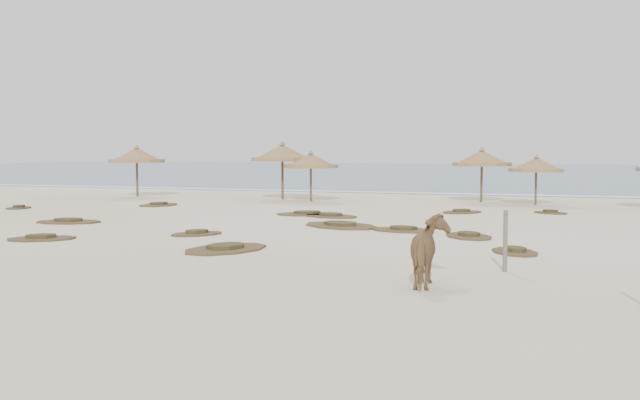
% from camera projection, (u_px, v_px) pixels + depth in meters
% --- Properties ---
extents(ground, '(160.00, 160.00, 0.00)m').
position_uv_depth(ground, '(245.00, 247.00, 19.68)').
color(ground, beige).
rests_on(ground, ground).
extents(ocean, '(200.00, 100.00, 0.01)m').
position_uv_depth(ocean, '(496.00, 171.00, 90.42)').
color(ocean, '#275376').
rests_on(ocean, ground).
extents(foam_line, '(70.00, 0.60, 0.01)m').
position_uv_depth(foam_line, '(423.00, 193.00, 44.20)').
color(foam_line, white).
rests_on(foam_line, ground).
extents(palapa_0, '(4.01, 4.01, 3.01)m').
position_uv_depth(palapa_0, '(137.00, 156.00, 40.99)').
color(palapa_0, '#4F3B28').
rests_on(palapa_0, ground).
extents(palapa_1, '(4.24, 4.24, 3.19)m').
position_uv_depth(palapa_1, '(282.00, 154.00, 38.63)').
color(palapa_1, '#4F3B28').
rests_on(palapa_1, ground).
extents(palapa_2, '(3.71, 3.71, 2.69)m').
position_uv_depth(palapa_2, '(311.00, 162.00, 37.14)').
color(palapa_2, '#4F3B28').
rests_on(palapa_2, ground).
extents(palapa_3, '(3.45, 3.45, 2.87)m').
position_uv_depth(palapa_3, '(482.00, 159.00, 36.57)').
color(palapa_3, '#4F3B28').
rests_on(palapa_3, ground).
extents(palapa_4, '(2.69, 2.69, 2.50)m').
position_uv_depth(palapa_4, '(536.00, 165.00, 34.64)').
color(palapa_4, '#4F3B28').
rests_on(palapa_4, ground).
extents(horse, '(0.97, 1.75, 1.40)m').
position_uv_depth(horse, '(431.00, 251.00, 13.94)').
color(horse, brown).
rests_on(horse, ground).
extents(fence_post_near, '(0.12, 0.12, 1.36)m').
position_uv_depth(fence_post_near, '(505.00, 241.00, 15.65)').
color(fence_post_near, '#6E6653').
rests_on(fence_post_near, ground).
extents(scrub_1, '(2.71, 2.05, 0.16)m').
position_uv_depth(scrub_1, '(68.00, 221.00, 26.30)').
color(scrub_1, brown).
rests_on(scrub_1, ground).
extents(scrub_2, '(1.88, 2.04, 0.16)m').
position_uv_depth(scrub_2, '(197.00, 233.00, 22.50)').
color(scrub_2, brown).
rests_on(scrub_2, ground).
extents(scrub_3, '(2.30, 1.63, 0.16)m').
position_uv_depth(scrub_3, '(403.00, 229.00, 23.57)').
color(scrub_3, brown).
rests_on(scrub_3, ground).
extents(scrub_4, '(2.10, 2.37, 0.16)m').
position_uv_depth(scrub_4, '(469.00, 236.00, 21.86)').
color(scrub_4, brown).
rests_on(scrub_4, ground).
extents(scrub_6, '(1.65, 2.46, 0.16)m').
position_uv_depth(scrub_6, '(159.00, 205.00, 34.42)').
color(scrub_6, brown).
rests_on(scrub_6, ground).
extents(scrub_7, '(2.22, 2.37, 0.16)m').
position_uv_depth(scrub_7, '(462.00, 212.00, 30.38)').
color(scrub_7, brown).
rests_on(scrub_7, ground).
extents(scrub_8, '(1.40, 1.76, 0.16)m').
position_uv_depth(scrub_8, '(19.00, 207.00, 32.64)').
color(scrub_8, brown).
rests_on(scrub_8, ground).
extents(scrub_9, '(2.48, 3.04, 0.16)m').
position_uv_depth(scrub_9, '(226.00, 248.00, 19.06)').
color(scrub_9, brown).
rests_on(scrub_9, ground).
extents(scrub_10, '(1.80, 1.62, 0.16)m').
position_uv_depth(scrub_10, '(550.00, 212.00, 30.08)').
color(scrub_10, brown).
rests_on(scrub_10, ground).
extents(scrub_11, '(2.40, 2.16, 0.16)m').
position_uv_depth(scrub_11, '(41.00, 238.00, 21.30)').
color(scrub_11, brown).
rests_on(scrub_11, ground).
extents(scrub_12, '(1.71, 1.97, 0.16)m').
position_uv_depth(scrub_12, '(515.00, 251.00, 18.50)').
color(scrub_12, brown).
rests_on(scrub_12, ground).
extents(scrub_13, '(2.68, 2.16, 0.16)m').
position_uv_depth(scrub_13, '(331.00, 216.00, 28.54)').
color(scrub_13, brown).
rests_on(scrub_13, ground).
extents(scrub_14, '(2.98, 2.46, 0.16)m').
position_uv_depth(scrub_14, '(307.00, 214.00, 29.45)').
color(scrub_14, brown).
rests_on(scrub_14, ground).
extents(scrub_15, '(3.64, 3.22, 0.16)m').
position_uv_depth(scrub_15, '(341.00, 225.00, 24.95)').
color(scrub_15, brown).
rests_on(scrub_15, ground).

